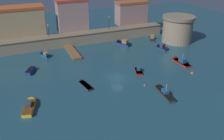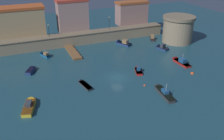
% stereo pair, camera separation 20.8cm
% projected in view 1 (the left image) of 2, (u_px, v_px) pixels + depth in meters
% --- Properties ---
extents(ground_plane, '(137.43, 137.43, 0.00)m').
position_uv_depth(ground_plane, '(117.00, 77.00, 55.90)').
color(ground_plane, '#1E4756').
extents(quay_wall, '(51.56, 3.77, 3.34)m').
position_uv_depth(quay_wall, '(84.00, 38.00, 75.63)').
color(quay_wall, gray).
rests_on(quay_wall, ground).
extents(old_town_backdrop, '(48.15, 6.13, 9.48)m').
position_uv_depth(old_town_backdrop, '(61.00, 18.00, 74.90)').
color(old_town_backdrop, tan).
rests_on(old_town_backdrop, ground).
extents(fortress_tower, '(9.52, 9.52, 7.91)m').
position_uv_depth(fortress_tower, '(178.00, 29.00, 75.83)').
color(fortress_tower, gray).
rests_on(fortress_tower, ground).
extents(pier_dock, '(2.23, 10.27, 0.70)m').
position_uv_depth(pier_dock, '(73.00, 52.00, 68.67)').
color(pier_dock, brown).
rests_on(pier_dock, ground).
extents(quay_lamp_0, '(0.32, 0.32, 3.46)m').
position_uv_depth(quay_lamp_0, '(48.00, 29.00, 70.36)').
color(quay_lamp_0, black).
rests_on(quay_lamp_0, quay_wall).
extents(quay_lamp_1, '(0.32, 0.32, 3.91)m').
position_uv_depth(quay_lamp_1, '(109.00, 21.00, 76.69)').
color(quay_lamp_1, black).
rests_on(quay_lamp_1, quay_wall).
extents(moored_boat_0, '(3.04, 4.39, 1.14)m').
position_uv_depth(moored_boat_0, '(31.00, 70.00, 58.40)').
color(moored_boat_0, navy).
rests_on(moored_boat_0, ground).
extents(moored_boat_1, '(2.79, 4.65, 2.48)m').
position_uv_depth(moored_boat_1, '(161.00, 47.00, 71.87)').
color(moored_boat_1, navy).
rests_on(moored_boat_1, ground).
extents(moored_boat_2, '(2.81, 4.48, 2.71)m').
position_uv_depth(moored_boat_2, '(44.00, 55.00, 66.89)').
color(moored_boat_2, '#195689').
rests_on(moored_boat_2, ground).
extents(moored_boat_3, '(2.04, 5.47, 1.08)m').
position_uv_depth(moored_boat_3, '(84.00, 84.00, 52.74)').
color(moored_boat_3, '#333338').
rests_on(moored_boat_3, ground).
extents(moored_boat_4, '(1.75, 6.64, 3.29)m').
position_uv_depth(moored_boat_4, '(179.00, 61.00, 63.10)').
color(moored_boat_4, red).
rests_on(moored_boat_4, ground).
extents(moored_boat_5, '(2.75, 4.62, 1.77)m').
position_uv_depth(moored_boat_5, '(138.00, 70.00, 58.75)').
color(moored_boat_5, red).
rests_on(moored_boat_5, ground).
extents(moored_boat_7, '(3.17, 5.08, 1.88)m').
position_uv_depth(moored_boat_7, '(152.00, 38.00, 79.27)').
color(moored_boat_7, '#333338').
rests_on(moored_boat_7, ground).
extents(moored_boat_8, '(2.17, 7.44, 3.09)m').
position_uv_depth(moored_boat_8, '(163.00, 91.00, 49.61)').
color(moored_boat_8, '#333338').
rests_on(moored_boat_8, ground).
extents(moored_boat_9, '(4.17, 5.77, 2.23)m').
position_uv_depth(moored_boat_9, '(122.00, 43.00, 75.20)').
color(moored_boat_9, navy).
rests_on(moored_boat_9, ground).
extents(moored_boat_10, '(3.37, 6.47, 1.78)m').
position_uv_depth(moored_boat_10, '(30.00, 105.00, 45.30)').
color(moored_boat_10, gold).
rests_on(moored_boat_10, ground).
extents(mooring_buoy_0, '(0.46, 0.46, 0.46)m').
position_uv_depth(mooring_buoy_0, '(145.00, 86.00, 52.60)').
color(mooring_buoy_0, '#EA4C19').
rests_on(mooring_buoy_0, ground).
extents(mooring_buoy_1, '(0.77, 0.77, 0.77)m').
position_uv_depth(mooring_buoy_1, '(192.00, 73.00, 57.70)').
color(mooring_buoy_1, '#EA4C19').
rests_on(mooring_buoy_1, ground).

